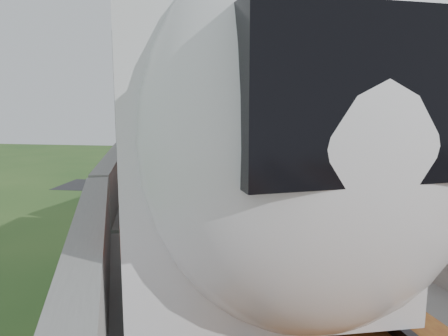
{
  "coord_description": "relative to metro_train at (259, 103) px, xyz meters",
  "views": [
    {
      "loc": [
        2.73,
        -28.93,
        12.74
      ],
      "look_at": [
        -1.99,
        2.76,
        7.5
      ],
      "focal_mm": 35.0,
      "sensor_mm": 36.0,
      "label": 1
    }
  ],
  "objects": [
    {
      "name": "tree_2",
      "position": [
        7.11,
        2.31,
        -9.62
      ],
      "size": [
        3.13,
        3.13,
        4.03
      ],
      "color": "#382314",
      "rests_on": "ground"
    },
    {
      "name": "ground",
      "position": [
        -0.48,
        -3.94,
        -12.31
      ],
      "size": [
        160.0,
        160.0,
        0.0
      ],
      "primitive_type": "plane",
      "color": "#274F1F",
      "rests_on": "ground"
    },
    {
      "name": "tree_1",
      "position": [
        8.81,
        10.62,
        -10.49
      ],
      "size": [
        2.62,
        2.62,
        2.94
      ],
      "color": "#382314",
      "rests_on": "ground"
    },
    {
      "name": "metro_train",
      "position": [
        0.0,
        0.0,
        0.0
      ],
      "size": [
        12.5,
        61.19,
        3.64
      ],
      "color": "white",
      "rests_on": "ground"
    },
    {
      "name": "tree_0",
      "position": [
        10.55,
        18.94,
        -10.05
      ],
      "size": [
        1.98,
        1.98,
        3.11
      ],
      "color": "#382314",
      "rests_on": "ground"
    },
    {
      "name": "tree_3",
      "position": [
        5.9,
        -3.19,
        -10.55
      ],
      "size": [
        1.88,
        1.88,
        2.56
      ],
      "color": "#382314",
      "rests_on": "ground"
    },
    {
      "name": "viaduct",
      "position": [
        3.36,
        -3.94,
        -3.26
      ],
      "size": [
        19.58,
        73.98,
        11.4
      ],
      "color": "#99968E",
      "rests_on": "ground"
    },
    {
      "name": "asphalt_road",
      "position": [
        -0.48,
        26.06,
        -12.29
      ],
      "size": [
        60.0,
        8.0,
        0.03
      ],
      "primitive_type": "cube",
      "color": "#232326",
      "rests_on": "ground"
    },
    {
      "name": "fence",
      "position": [
        9.28,
        -3.94,
        -11.56
      ],
      "size": [
        3.87,
        38.73,
        1.5
      ],
      "color": "#2D382D",
      "rests_on": "ground"
    }
  ]
}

